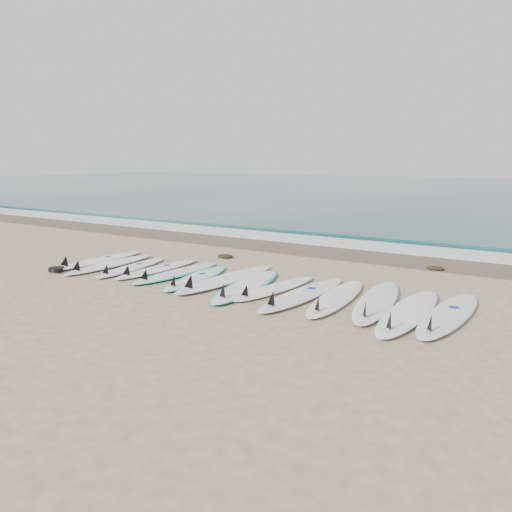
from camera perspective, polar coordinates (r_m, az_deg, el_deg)
The scene contains 22 objects.
ground at distance 9.63m, azimuth -2.33°, elevation -3.28°, with size 120.00×120.00×0.00m, color tan.
ocean at distance 40.60m, azimuth 24.85°, elevation 6.69°, with size 120.00×55.00×0.03m, color #255C5A.
wet_sand_band at distance 13.14m, azimuth 7.86°, elevation 0.52°, with size 120.00×1.80×0.01m, color brown.
foam_band at distance 14.40m, azimuth 10.17°, elevation 1.43°, with size 120.00×1.40×0.04m, color silver.
wave_crest at distance 15.78m, azimuth 12.24°, elevation 2.30°, with size 120.00×1.00×0.10m, color #255C5A.
surfboard_0 at distance 12.20m, azimuth -17.68°, elevation -0.46°, with size 0.62×2.66×0.34m.
surfboard_1 at distance 11.67m, azimuth -16.50°, elevation -0.91°, with size 0.62×2.57×0.33m.
surfboard_2 at distance 11.23m, azimuth -14.14°, elevation -1.27°, with size 0.80×2.35×0.29m.
surfboard_3 at distance 10.95m, azimuth -11.29°, elevation -1.44°, with size 0.57×2.44×0.31m.
surfboard_4 at distance 10.52m, azimuth -9.13°, elevation -1.92°, with size 0.70×2.47×0.31m.
surfboard_5 at distance 10.03m, azimuth -6.91°, elevation -2.50°, with size 0.96×2.42×0.30m.
surfboard_6 at distance 9.80m, azimuth -3.64°, elevation -2.65°, with size 0.77×2.94×0.37m.
surfboard_7 at distance 9.31m, azimuth -1.18°, elevation -3.45°, with size 1.11×2.81×0.35m.
surfboard_8 at distance 9.16m, azimuth 2.06°, elevation -3.70°, with size 0.79×2.38×0.30m.
surfboard_9 at distance 8.75m, azimuth 5.23°, elevation -4.37°, with size 0.72×2.79×0.35m.
surfboard_10 at distance 8.61m, azimuth 9.06°, elevation -4.74°, with size 0.79×2.67×0.34m.
surfboard_11 at distance 8.52m, azimuth 13.58°, elevation -5.06°, with size 1.01×2.87×0.36m.
surfboard_12 at distance 8.07m, azimuth 16.97°, elevation -6.15°, with size 0.63×2.87×0.37m.
surfboard_13 at distance 8.14m, azimuth 21.07°, elevation -6.29°, with size 0.71×2.80×0.35m.
seaweed_near at distance 12.24m, azimuth -3.54°, elevation -0.01°, with size 0.41×0.32×0.08m, color black.
seaweed_far at distance 11.55m, azimuth 19.80°, elevation -1.32°, with size 0.39×0.31×0.08m, color black.
leash_coil at distance 11.54m, azimuth -21.82°, elevation -1.42°, with size 0.46×0.36×0.11m.
Camera 1 is at (5.30, -7.68, 2.38)m, focal length 35.00 mm.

